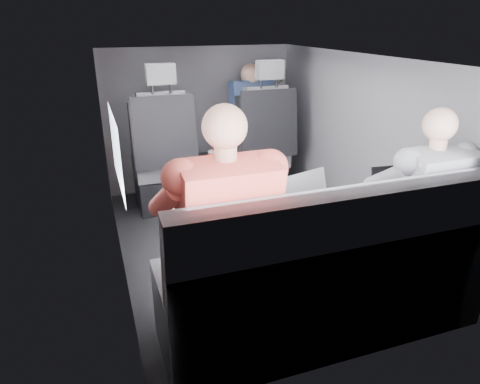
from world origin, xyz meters
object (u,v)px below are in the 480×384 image
object	(u,v)px
laptop_silver	(289,208)
passenger_rear_right	(411,207)
front_seat_right	(260,156)
passenger_rear_left	(220,233)
laptop_white	(202,219)
laptop_black	(387,192)
center_console	(213,180)
passenger_front_right	(251,113)
rear_bench	(317,284)
soda_cup	(213,157)
front_seat_left	(163,166)

from	to	relation	value
laptop_silver	passenger_rear_right	world-z (taller)	passenger_rear_right
front_seat_right	passenger_rear_left	bearing A→B (deg)	-117.40
laptop_white	laptop_black	bearing A→B (deg)	0.25
center_console	passenger_front_right	bearing A→B (deg)	25.73
passenger_rear_left	rear_bench	bearing A→B (deg)	-10.99
center_console	passenger_rear_left	distance (m)	1.96
soda_cup	laptop_black	xyz separation A→B (m)	(0.64, -1.48, 0.16)
soda_cup	front_seat_left	bearing A→B (deg)	162.31
rear_bench	laptop_silver	bearing A→B (deg)	100.44
laptop_silver	passenger_rear_right	xyz separation A→B (m)	(0.66, -0.17, -0.03)
center_console	passenger_rear_right	xyz separation A→B (m)	(0.61, -1.85, 0.41)
laptop_silver	passenger_rear_left	bearing A→B (deg)	-159.17
laptop_white	laptop_silver	xyz separation A→B (m)	(0.48, -0.02, 0.01)
rear_bench	front_seat_right	bearing A→B (deg)	76.69
passenger_rear_right	passenger_front_right	world-z (taller)	passenger_front_right
laptop_silver	passenger_rear_left	world-z (taller)	passenger_rear_left
front_seat_right	rear_bench	xyz separation A→B (m)	(-0.45, -1.90, -0.09)
center_console	passenger_rear_left	world-z (taller)	passenger_rear_left
center_console	passenger_rear_right	distance (m)	1.99
rear_bench	laptop_white	size ratio (longest dim) A/B	3.52
rear_bench	passenger_front_right	distance (m)	2.25
front_seat_right	laptop_white	world-z (taller)	front_seat_right
soda_cup	passenger_front_right	xyz separation A→B (m)	(0.49, 0.39, 0.28)
rear_bench	soda_cup	bearing A→B (deg)	91.17
rear_bench	passenger_rear_right	world-z (taller)	passenger_rear_right
passenger_front_right	passenger_rear_right	bearing A→B (deg)	-85.52
laptop_white	passenger_rear_left	world-z (taller)	passenger_rear_left
soda_cup	passenger_rear_right	bearing A→B (deg)	-68.77
front_seat_left	center_console	size ratio (longest dim) A/B	2.64
passenger_rear_left	passenger_front_right	world-z (taller)	passenger_rear_left
front_seat_left	front_seat_right	world-z (taller)	same
laptop_black	laptop_silver	bearing A→B (deg)	-177.40
laptop_silver	laptop_white	bearing A→B (deg)	177.04
front_seat_left	laptop_white	size ratio (longest dim) A/B	2.78
front_seat_right	passenger_rear_right	distance (m)	1.83
center_console	laptop_white	world-z (taller)	laptop_white
front_seat_left	rear_bench	size ratio (longest dim) A/B	0.79
rear_bench	laptop_silver	distance (m)	0.42
soda_cup	laptop_silver	bearing A→B (deg)	-90.46
laptop_black	rear_bench	bearing A→B (deg)	-154.15
front_seat_right	laptop_silver	size ratio (longest dim) A/B	2.80
front_seat_right	passenger_front_right	distance (m)	0.43
front_seat_left	passenger_rear_right	size ratio (longest dim) A/B	1.07
passenger_rear_left	passenger_front_right	size ratio (longest dim) A/B	1.65
rear_bench	laptop_silver	world-z (taller)	rear_bench
front_seat_left	laptop_white	xyz separation A→B (m)	(-0.07, -1.62, 0.23)
passenger_front_right	passenger_rear_left	bearing A→B (deg)	-114.46
front_seat_left	laptop_silver	size ratio (longest dim) A/B	2.80
front_seat_left	center_console	bearing A→B (deg)	5.07
laptop_black	passenger_front_right	distance (m)	1.88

